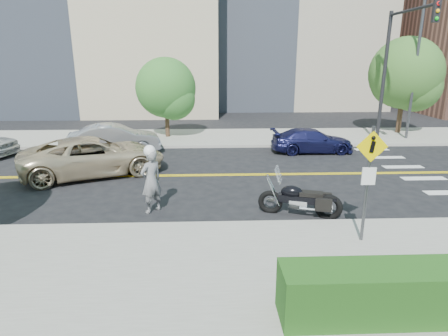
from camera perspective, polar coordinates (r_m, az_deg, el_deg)
name	(u,v)px	position (r m, az deg, el deg)	size (l,w,h in m)	color
ground_plane	(204,175)	(15.73, -3.13, -1.10)	(120.00, 120.00, 0.00)	black
sidewalk_near	(199,270)	(8.82, -3.81, -15.31)	(60.00, 5.00, 0.15)	#9E9B91
sidewalk_far	(205,137)	(22.98, -2.88, 4.66)	(60.00, 5.00, 0.15)	#9E9B91
building_mid	(284,5)	(42.07, 9.12, 23.33)	(18.00, 14.00, 20.00)	#A39984
lamp_post	(415,69)	(24.50, 27.14, 13.29)	(0.16, 0.16, 8.00)	#4C4C51
traffic_light	(394,59)	(22.32, 24.47, 14.83)	(0.28, 4.50, 7.00)	black
pedestrian_sign	(369,174)	(9.92, 21.18, -0.80)	(0.78, 0.08, 3.00)	#4C4C51
motorcyclist	(151,179)	(11.88, -11.04, -1.69)	(0.88, 0.87, 2.18)	#9B9C9F
motorcycle	(301,192)	(11.74, 11.59, -3.65)	(2.48, 0.75, 1.51)	black
suv	(94,156)	(16.50, -19.22, 1.72)	(2.65, 5.76, 1.60)	beige
parked_car_silver	(115,139)	(20.04, -16.30, 4.28)	(1.59, 4.56, 1.50)	#95969C
parked_car_blue	(312,141)	(20.02, 13.27, 4.08)	(1.72, 4.22, 1.22)	#181948
tree_far_a	(166,88)	(22.80, -8.86, 11.97)	(3.53, 3.53, 4.83)	#382619
tree_far_b	(405,73)	(26.29, 25.91, 12.86)	(4.37, 4.37, 6.04)	#382619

